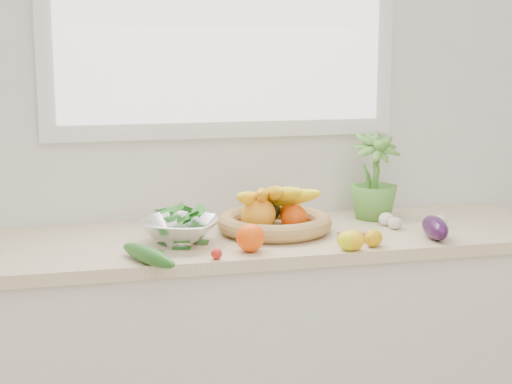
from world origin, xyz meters
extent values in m
cube|color=white|center=(0.00, 2.25, 1.35)|extent=(4.50, 0.02, 2.70)
cube|color=silver|center=(0.00, 1.95, 0.43)|extent=(2.20, 0.58, 0.86)
cube|color=beige|center=(0.00, 1.95, 0.88)|extent=(2.24, 0.62, 0.04)
sphere|color=#FF4F08|center=(-0.02, 1.73, 0.94)|extent=(0.12, 0.12, 0.09)
ellipsoid|color=yellow|center=(0.30, 1.67, 0.93)|extent=(0.09, 0.10, 0.07)
ellipsoid|color=#D8A00B|center=(0.38, 1.70, 0.93)|extent=(0.09, 0.09, 0.06)
ellipsoid|color=#EAEB0C|center=(0.29, 1.67, 0.93)|extent=(0.10, 0.10, 0.06)
sphere|color=red|center=(0.19, 1.94, 0.94)|extent=(0.08, 0.08, 0.07)
cube|color=tan|center=(0.34, 1.78, 0.92)|extent=(0.10, 0.04, 0.03)
ellipsoid|color=silver|center=(0.71, 1.89, 0.92)|extent=(0.06, 0.06, 0.04)
ellipsoid|color=beige|center=(0.54, 1.96, 0.92)|extent=(0.07, 0.07, 0.05)
ellipsoid|color=beige|center=(0.54, 1.90, 0.92)|extent=(0.06, 0.06, 0.04)
ellipsoid|color=#2F0F39|center=(0.62, 1.74, 0.94)|extent=(0.10, 0.20, 0.08)
ellipsoid|color=#1F5A1A|center=(-0.34, 1.67, 0.93)|extent=(0.17, 0.28, 0.05)
sphere|color=red|center=(-0.14, 1.67, 0.92)|extent=(0.04, 0.04, 0.03)
imported|color=#529335|center=(0.54, 2.08, 1.05)|extent=(0.20, 0.20, 0.33)
cylinder|color=tan|center=(0.12, 1.96, 0.91)|extent=(0.34, 0.34, 0.01)
torus|color=tan|center=(0.12, 1.96, 0.93)|extent=(0.40, 0.40, 0.06)
sphere|color=#FFA01F|center=(0.06, 1.93, 0.97)|extent=(0.12, 0.12, 0.12)
sphere|color=#DD4406|center=(0.18, 1.91, 0.96)|extent=(0.09, 0.09, 0.09)
sphere|color=orange|center=(0.20, 2.01, 0.96)|extent=(0.09, 0.09, 0.09)
ellipsoid|color=#232F15|center=(0.11, 2.03, 0.97)|extent=(0.10, 0.10, 0.12)
ellipsoid|color=yellow|center=(0.05, 1.95, 1.02)|extent=(0.20, 0.23, 0.11)
ellipsoid|color=#FFA915|center=(0.08, 1.96, 1.03)|extent=(0.13, 0.26, 0.11)
ellipsoid|color=gold|center=(0.11, 1.95, 1.04)|extent=(0.05, 0.27, 0.11)
ellipsoid|color=yellow|center=(0.15, 1.96, 1.03)|extent=(0.12, 0.27, 0.11)
ellipsoid|color=yellow|center=(0.18, 1.95, 1.02)|extent=(0.20, 0.24, 0.11)
cylinder|color=silver|center=(-0.22, 1.88, 0.91)|extent=(0.13, 0.13, 0.02)
imported|color=white|center=(-0.22, 1.88, 0.95)|extent=(0.33, 0.33, 0.06)
ellipsoid|color=#225C17|center=(-0.22, 1.88, 0.99)|extent=(0.25, 0.25, 0.08)
camera|label=1|loc=(-0.57, -0.57, 1.54)|focal=55.00mm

